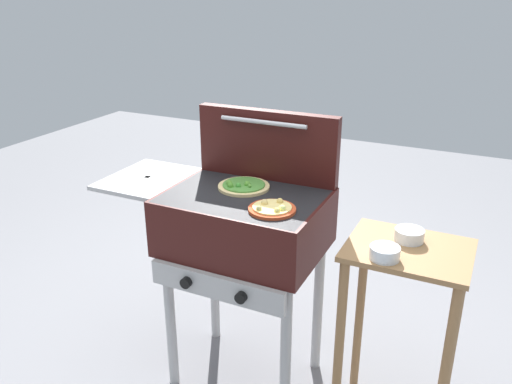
{
  "coord_description": "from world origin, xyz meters",
  "views": [
    {
      "loc": [
        0.89,
        -1.75,
        1.7
      ],
      "look_at": [
        0.05,
        0.0,
        0.92
      ],
      "focal_mm": 37.01,
      "sensor_mm": 36.0,
      "label": 1
    }
  ],
  "objects_px": {
    "pizza_veggie": "(243,186)",
    "prep_table": "(402,304)",
    "topping_bowl_far": "(409,235)",
    "topping_bowl_near": "(385,253)",
    "grill": "(242,227)",
    "pizza_cheese": "(272,208)"
  },
  "relations": [
    {
      "from": "pizza_cheese",
      "to": "topping_bowl_near",
      "type": "relative_size",
      "value": 1.71
    },
    {
      "from": "pizza_veggie",
      "to": "pizza_cheese",
      "type": "height_order",
      "value": "same"
    },
    {
      "from": "pizza_cheese",
      "to": "prep_table",
      "type": "bearing_deg",
      "value": 11.42
    },
    {
      "from": "pizza_veggie",
      "to": "prep_table",
      "type": "bearing_deg",
      "value": -5.05
    },
    {
      "from": "grill",
      "to": "topping_bowl_near",
      "type": "relative_size",
      "value": 9.14
    },
    {
      "from": "pizza_veggie",
      "to": "pizza_cheese",
      "type": "relative_size",
      "value": 1.19
    },
    {
      "from": "pizza_veggie",
      "to": "prep_table",
      "type": "height_order",
      "value": "pizza_veggie"
    },
    {
      "from": "grill",
      "to": "topping_bowl_far",
      "type": "bearing_deg",
      "value": 5.35
    },
    {
      "from": "topping_bowl_near",
      "to": "topping_bowl_far",
      "type": "relative_size",
      "value": 0.98
    },
    {
      "from": "pizza_cheese",
      "to": "topping_bowl_far",
      "type": "distance_m",
      "value": 0.51
    },
    {
      "from": "grill",
      "to": "prep_table",
      "type": "xyz_separation_m",
      "value": [
        0.67,
        0.0,
        -0.18
      ]
    },
    {
      "from": "topping_bowl_near",
      "to": "pizza_cheese",
      "type": "bearing_deg",
      "value": 177.69
    },
    {
      "from": "topping_bowl_far",
      "to": "topping_bowl_near",
      "type": "bearing_deg",
      "value": -106.06
    },
    {
      "from": "pizza_veggie",
      "to": "topping_bowl_near",
      "type": "xyz_separation_m",
      "value": [
        0.64,
        -0.18,
        -0.08
      ]
    },
    {
      "from": "prep_table",
      "to": "topping_bowl_far",
      "type": "height_order",
      "value": "topping_bowl_far"
    },
    {
      "from": "prep_table",
      "to": "topping_bowl_near",
      "type": "relative_size",
      "value": 7.71
    },
    {
      "from": "pizza_veggie",
      "to": "prep_table",
      "type": "relative_size",
      "value": 0.27
    },
    {
      "from": "topping_bowl_near",
      "to": "pizza_veggie",
      "type": "bearing_deg",
      "value": 164.26
    },
    {
      "from": "pizza_veggie",
      "to": "prep_table",
      "type": "xyz_separation_m",
      "value": [
        0.7,
        -0.06,
        -0.34
      ]
    },
    {
      "from": "grill",
      "to": "pizza_cheese",
      "type": "xyz_separation_m",
      "value": [
        0.18,
        -0.1,
        0.15
      ]
    },
    {
      "from": "prep_table",
      "to": "topping_bowl_near",
      "type": "xyz_separation_m",
      "value": [
        -0.06,
        -0.12,
        0.26
      ]
    },
    {
      "from": "grill",
      "to": "topping_bowl_near",
      "type": "bearing_deg",
      "value": -10.47
    }
  ]
}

